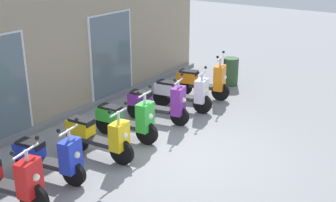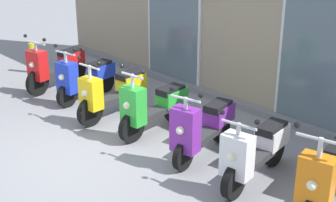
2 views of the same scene
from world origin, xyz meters
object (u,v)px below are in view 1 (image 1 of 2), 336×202
Objects in this scene: scooter_green at (127,119)px; trash_bin at (231,71)px; scooter_white at (183,93)px; scooter_yellow at (99,135)px; scooter_orange at (203,80)px; scooter_purple at (159,103)px; scooter_blue at (50,157)px; scooter_red at (6,179)px.

trash_bin is (4.62, -0.08, -0.06)m from scooter_green.
scooter_white is 1.95× the size of trash_bin.
scooter_yellow is 1.03× the size of scooter_green.
scooter_green is 3.17m from scooter_orange.
trash_bin is at bearing -1.20° from scooter_white.
scooter_purple is 3.48m from trash_bin.
scooter_blue is 0.93× the size of scooter_white.
scooter_green is at bearing 179.01° from trash_bin.
trash_bin is at bearing -2.59° from scooter_orange.
scooter_green is (3.03, 0.08, -0.03)m from scooter_red.
scooter_orange is 1.85× the size of trash_bin.
scooter_red reaches higher than scooter_blue.
scooter_orange is (4.13, 0.10, 0.02)m from scooter_yellow.
scooter_red is at bearing -179.12° from scooter_purple.
scooter_purple reaches higher than scooter_white.
scooter_orange reaches higher than scooter_yellow.
scooter_orange is 1.46m from trash_bin.
scooter_orange reaches higher than scooter_purple.
scooter_green is at bearing 179.75° from scooter_orange.
scooter_yellow is (1.10, -0.14, 0.03)m from scooter_blue.
scooter_red is at bearing 179.08° from scooter_yellow.
trash_bin is (1.45, -0.07, -0.09)m from scooter_orange.
scooter_blue is at bearing 6.26° from scooter_red.
scooter_orange reaches higher than scooter_blue.
scooter_white reaches higher than trash_bin.
scooter_blue is 0.95× the size of scooter_green.
scooter_green is at bearing 179.26° from scooter_white.
scooter_yellow is 1.01× the size of scooter_white.
scooter_yellow is at bearing -179.61° from trash_bin.
scooter_red is at bearing -179.34° from scooter_orange.
scooter_purple reaches higher than scooter_blue.
scooter_blue is 6.69m from trash_bin.
scooter_orange is at bearing 0.66° from scooter_red.
scooter_blue reaches higher than scooter_white.
scooter_red is 7.64m from trash_bin.
scooter_orange is (3.17, -0.01, 0.03)m from scooter_green.
scooter_yellow is 1.04× the size of scooter_purple.
scooter_red reaches higher than scooter_purple.
scooter_blue is 5.24m from scooter_orange.
scooter_red is 1.01× the size of scooter_green.
scooter_yellow is at bearing -0.92° from scooter_red.
trash_bin is (3.48, -0.06, -0.08)m from scooter_purple.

